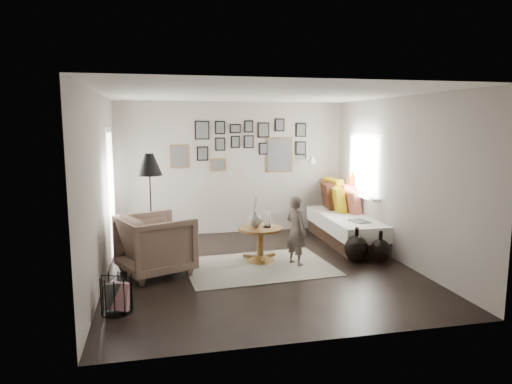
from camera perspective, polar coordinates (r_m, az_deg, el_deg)
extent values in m
plane|color=black|center=(7.03, 0.49, -9.52)|extent=(4.80, 4.80, 0.00)
plane|color=gray|center=(9.08, -2.91, 2.99)|extent=(4.50, 0.00, 4.50)
plane|color=gray|center=(4.46, 7.46, -2.93)|extent=(4.50, 0.00, 4.50)
plane|color=gray|center=(6.61, -18.86, 0.43)|extent=(0.00, 4.80, 4.80)
plane|color=gray|center=(7.57, 17.36, 1.48)|extent=(0.00, 4.80, 4.80)
plane|color=white|center=(6.69, 0.52, 12.15)|extent=(4.80, 4.80, 0.00)
plane|color=white|center=(7.83, -17.72, -0.16)|extent=(0.00, 2.14, 2.14)
plane|color=white|center=(7.83, -17.72, -0.16)|extent=(0.00, 1.88, 1.88)
plane|color=white|center=(7.83, -17.72, -0.16)|extent=(0.00, 1.93, 1.93)
plane|color=white|center=(8.60, 13.35, 3.46)|extent=(0.00, 1.30, 1.30)
plane|color=white|center=(8.60, 13.35, 3.46)|extent=(0.00, 1.14, 1.14)
cube|color=white|center=(8.64, 12.86, -0.31)|extent=(0.15, 1.32, 0.04)
cylinder|color=#8C4C14|center=(8.93, 11.94, 1.05)|extent=(0.10, 0.10, 0.28)
cylinder|color=#8C4C14|center=(9.09, 11.49, 1.00)|extent=(0.08, 0.08, 0.22)
cube|color=brown|center=(8.93, -9.58, 4.40)|extent=(0.35, 0.03, 0.45)
cube|color=black|center=(8.91, -9.58, 4.39)|extent=(0.30, 0.01, 0.40)
cube|color=black|center=(8.94, -6.76, 7.67)|extent=(0.28, 0.03, 0.36)
cube|color=black|center=(8.92, -6.75, 7.67)|extent=(0.23, 0.01, 0.31)
cube|color=black|center=(8.96, -6.71, 4.80)|extent=(0.22, 0.03, 0.28)
cube|color=black|center=(8.94, -6.70, 4.79)|extent=(0.17, 0.01, 0.23)
cube|color=black|center=(8.98, -4.52, 8.03)|extent=(0.20, 0.03, 0.26)
cube|color=black|center=(8.96, -4.50, 8.03)|extent=(0.15, 0.01, 0.21)
cube|color=black|center=(8.99, -4.50, 5.99)|extent=(0.20, 0.03, 0.26)
cube|color=black|center=(8.97, -4.48, 5.99)|extent=(0.15, 0.01, 0.21)
cube|color=black|center=(9.03, -2.62, 7.92)|extent=(0.22, 0.03, 0.18)
cube|color=black|center=(9.01, -2.60, 7.92)|extent=(0.17, 0.01, 0.13)
cube|color=black|center=(9.04, -2.60, 6.27)|extent=(0.18, 0.03, 0.24)
cube|color=black|center=(9.02, -2.58, 6.27)|extent=(0.13, 0.01, 0.19)
cube|color=black|center=(9.08, -0.92, 8.19)|extent=(0.18, 0.03, 0.24)
cube|color=black|center=(9.06, -0.90, 8.19)|extent=(0.13, 0.01, 0.19)
cube|color=black|center=(9.09, -0.92, 6.30)|extent=(0.20, 0.03, 0.26)
cube|color=black|center=(9.07, -0.89, 6.29)|extent=(0.15, 0.01, 0.21)
cube|color=black|center=(9.14, 0.94, 7.75)|extent=(0.24, 0.03, 0.30)
cube|color=black|center=(9.13, 0.96, 7.75)|extent=(0.19, 0.01, 0.25)
cube|color=black|center=(9.16, 0.93, 5.44)|extent=(0.18, 0.03, 0.24)
cube|color=black|center=(9.14, 0.96, 5.43)|extent=(0.13, 0.01, 0.19)
cube|color=brown|center=(9.25, 2.93, 4.65)|extent=(0.55, 0.03, 0.70)
cube|color=black|center=(9.23, 2.96, 4.64)|extent=(0.50, 0.01, 0.65)
cube|color=black|center=(9.23, 2.96, 8.37)|extent=(0.20, 0.03, 0.26)
cube|color=black|center=(9.21, 2.99, 8.37)|extent=(0.15, 0.01, 0.21)
cube|color=black|center=(9.36, 5.63, 7.73)|extent=(0.22, 0.03, 0.28)
cube|color=black|center=(9.34, 5.67, 7.73)|extent=(0.17, 0.01, 0.23)
cube|color=black|center=(9.37, 5.60, 5.47)|extent=(0.22, 0.03, 0.28)
cube|color=black|center=(9.35, 5.63, 5.46)|extent=(0.17, 0.01, 0.23)
cube|color=brown|center=(9.01, -4.78, 3.44)|extent=(0.30, 0.03, 0.24)
cube|color=black|center=(8.99, -4.77, 3.43)|extent=(0.25, 0.01, 0.19)
cube|color=white|center=(9.41, 6.48, 4.37)|extent=(0.06, 0.04, 0.10)
cylinder|color=white|center=(9.30, 6.72, 4.44)|extent=(0.02, 0.24, 0.02)
cone|color=white|center=(9.18, 6.98, 4.01)|extent=(0.18, 0.18, 0.14)
cube|color=beige|center=(7.08, 0.35, -9.32)|extent=(2.30, 1.69, 0.01)
cone|color=brown|center=(7.36, 0.55, -8.27)|extent=(0.52, 0.52, 0.10)
cylinder|color=brown|center=(7.30, 0.55, -6.53)|extent=(0.11, 0.11, 0.40)
cylinder|color=brown|center=(7.23, 0.55, -4.60)|extent=(0.70, 0.70, 0.04)
ellipsoid|color=black|center=(7.21, -0.10, -3.59)|extent=(0.20, 0.20, 0.22)
cylinder|color=black|center=(7.18, -0.10, -2.57)|extent=(0.06, 0.06, 0.04)
cylinder|color=black|center=(7.25, 1.40, -4.33)|extent=(0.12, 0.12, 0.02)
cube|color=black|center=(8.67, 11.51, -5.34)|extent=(0.95, 2.14, 0.25)
cube|color=silver|center=(8.61, 11.56, -3.75)|extent=(1.01, 2.20, 0.27)
cube|color=#B28D0A|center=(9.33, 9.60, -0.17)|extent=(0.33, 0.65, 0.62)
cube|color=#331A10|center=(9.18, 8.95, -0.51)|extent=(0.32, 0.58, 0.55)
cube|color=maroon|center=(9.13, 11.05, -0.69)|extent=(0.38, 0.58, 0.53)
cube|color=#B28D0A|center=(8.90, 10.13, -0.97)|extent=(0.29, 0.53, 0.51)
cube|color=maroon|center=(8.79, 11.70, -1.28)|extent=(0.31, 0.50, 0.47)
cube|color=black|center=(8.07, 12.85, -3.59)|extent=(0.29, 0.37, 0.02)
imported|color=brown|center=(6.85, -12.42, -6.41)|extent=(1.25, 1.23, 0.87)
cube|color=silver|center=(6.88, -12.18, -5.95)|extent=(0.51, 0.52, 0.18)
cylinder|color=black|center=(7.61, -12.80, -8.19)|extent=(0.27, 0.27, 0.03)
cylinder|color=black|center=(7.44, -12.99, -2.65)|extent=(0.02, 0.02, 1.53)
cone|color=black|center=(7.33, -13.20, 3.37)|extent=(0.40, 0.40, 0.34)
cube|color=black|center=(5.68, -17.02, -12.29)|extent=(0.24, 0.10, 0.33)
cube|color=silver|center=(5.66, -16.70, -12.37)|extent=(0.25, 0.20, 0.33)
ellipsoid|color=black|center=(7.46, 12.43, -6.92)|extent=(0.38, 0.38, 0.43)
cylinder|color=black|center=(7.39, 12.50, -4.82)|extent=(0.06, 0.06, 0.13)
ellipsoid|color=black|center=(7.51, 15.25, -7.11)|extent=(0.33, 0.33, 0.38)
cylinder|color=black|center=(7.45, 15.33, -5.21)|extent=(0.06, 0.06, 0.13)
imported|color=#5B4F48|center=(7.08, 5.02, -4.85)|extent=(0.41, 0.47, 1.08)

